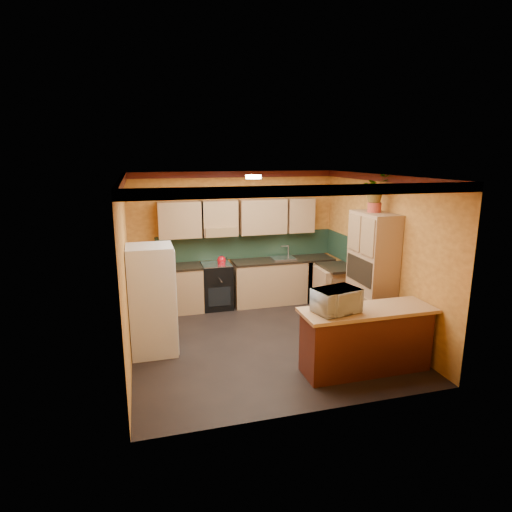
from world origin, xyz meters
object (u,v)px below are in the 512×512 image
Objects in this scene: microwave at (336,301)px; pantry at (372,275)px; stove at (217,286)px; breakfast_bar at (366,341)px; fridge at (152,300)px; base_cabinets_back at (247,284)px.

pantry is at bearing 29.81° from microwave.
microwave is at bearing -70.94° from stove.
breakfast_bar is at bearing -122.14° from pantry.
stove reaches higher than breakfast_bar.
base_cabinets_back is at bearing 41.65° from fridge.
stove is 0.51× the size of breakfast_bar.
pantry is (2.29, -1.98, 0.59)m from stove.
base_cabinets_back is 3.27m from breakfast_bar.
breakfast_bar is at bearing -26.23° from fridge.
stove reaches higher than base_cabinets_back.
breakfast_bar is 0.82m from microwave.
base_cabinets_back is 0.63m from stove.
microwave is (-1.21, -1.16, 0.05)m from pantry.
microwave reaches higher than stove.
base_cabinets_back is 2.62m from fridge.
pantry is (3.60, -0.26, 0.20)m from fridge.
stove is 3.38m from microwave.
microwave is (0.46, -3.13, 0.66)m from base_cabinets_back.
fridge reaches higher than microwave.
fridge is 0.81× the size of pantry.
microwave is (2.39, -1.42, 0.25)m from fridge.
base_cabinets_back is 3.23m from microwave.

